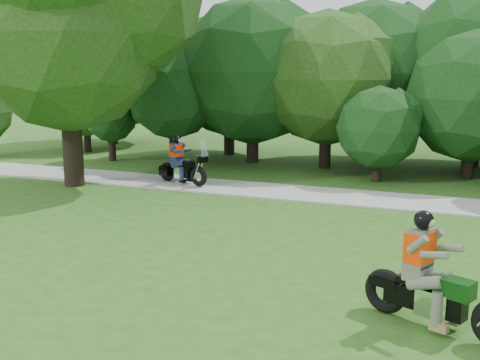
% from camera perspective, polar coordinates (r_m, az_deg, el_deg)
% --- Properties ---
extents(ground, '(100.00, 100.00, 0.00)m').
position_cam_1_polar(ground, '(11.18, 8.69, -10.76)').
color(ground, '#2A5117').
rests_on(ground, ground).
extents(walkway, '(60.00, 2.20, 0.06)m').
position_cam_1_polar(walkway, '(18.74, 14.32, -1.93)').
color(walkway, '#989893').
rests_on(walkway, ground).
extents(big_tree_west, '(8.64, 6.56, 9.96)m').
position_cam_1_polar(big_tree_west, '(21.34, -15.70, 15.03)').
color(big_tree_west, black).
rests_on(big_tree_west, ground).
extents(chopper_motorcycle, '(2.53, 1.44, 1.88)m').
position_cam_1_polar(chopper_motorcycle, '(10.03, 17.64, -9.54)').
color(chopper_motorcycle, black).
rests_on(chopper_motorcycle, ground).
extents(touring_motorcycle, '(2.12, 1.10, 1.65)m').
position_cam_1_polar(touring_motorcycle, '(20.66, -5.73, 1.33)').
color(touring_motorcycle, black).
rests_on(touring_motorcycle, walkway).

